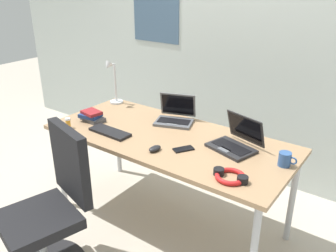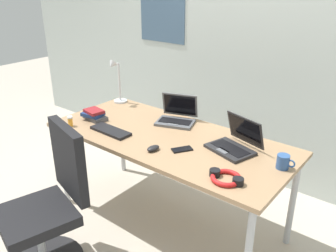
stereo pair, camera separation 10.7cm
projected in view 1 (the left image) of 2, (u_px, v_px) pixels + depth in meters
name	position (u px, v px, depth m)	size (l,w,h in m)	color
ground_plane	(168.00, 220.00, 2.84)	(12.00, 12.00, 0.00)	#B7AD9E
wall_back	(240.00, 37.00, 3.15)	(6.00, 0.13, 2.60)	#B2BCB7
desk	(168.00, 143.00, 2.57)	(1.80, 0.80, 0.74)	#9E7A56
desk_lamp	(113.00, 82.00, 3.11)	(0.12, 0.18, 0.40)	silver
laptop_front_left	(175.00, 117.00, 2.78)	(0.35, 0.32, 0.21)	#515459
laptop_back_left	(235.00, 142.00, 2.36)	(0.36, 0.34, 0.22)	#232326
external_keyboard	(110.00, 132.00, 2.59)	(0.33, 0.12, 0.02)	black
computer_mouse	(155.00, 149.00, 2.33)	(0.06, 0.10, 0.03)	black
cell_phone	(183.00, 149.00, 2.35)	(0.06, 0.14, 0.01)	black
headphones	(230.00, 176.00, 2.02)	(0.21, 0.18, 0.04)	red
pill_bottle	(68.00, 123.00, 2.67)	(0.04, 0.04, 0.08)	gold
book_stack	(92.00, 116.00, 2.80)	(0.21, 0.15, 0.08)	#4C4C51
coffee_mug	(285.00, 159.00, 2.14)	(0.11, 0.08, 0.09)	#2D518C
office_chair	(51.00, 217.00, 2.24)	(0.54, 0.59, 0.97)	black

